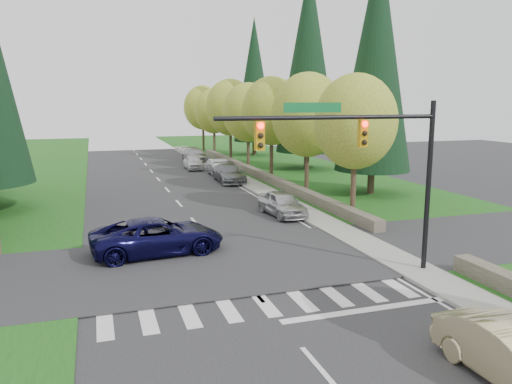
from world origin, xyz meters
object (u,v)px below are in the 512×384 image
suv_navy (158,236)px  parked_car_b (229,173)px  parked_car_e (196,155)px  parked_car_d (193,162)px  parked_car_c (219,168)px  parked_car_a (282,203)px

suv_navy → parked_car_b: bearing=-29.7°
parked_car_b → parked_car_e: parked_car_e is taller
suv_navy → parked_car_d: suv_navy is taller
parked_car_b → parked_car_c: parked_car_b is taller
parked_car_d → parked_car_e: bearing=77.6°
parked_car_c → parked_car_e: (0.00, 10.85, 0.02)m
parked_car_e → parked_car_a: bearing=-96.5°
parked_car_c → parked_car_d: (-1.40, 4.96, -0.05)m
parked_car_d → suv_navy: bearing=-103.3°
parked_car_c → parked_car_a: bearing=-89.5°
parked_car_c → parked_car_e: size_ratio=0.86×
parked_car_c → parked_car_e: parked_car_e is taller
suv_navy → parked_car_c: suv_navy is taller
suv_navy → parked_car_a: suv_navy is taller
parked_car_b → parked_car_e: size_ratio=0.99×
suv_navy → parked_car_b: suv_navy is taller
parked_car_a → parked_car_b: 13.10m
parked_car_a → parked_car_b: size_ratio=0.83×
parked_car_c → suv_navy: bearing=-108.9°
parked_car_a → parked_car_c: size_ratio=0.96×
parked_car_a → parked_car_d: parked_car_a is taller
suv_navy → parked_car_c: bearing=-26.0°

